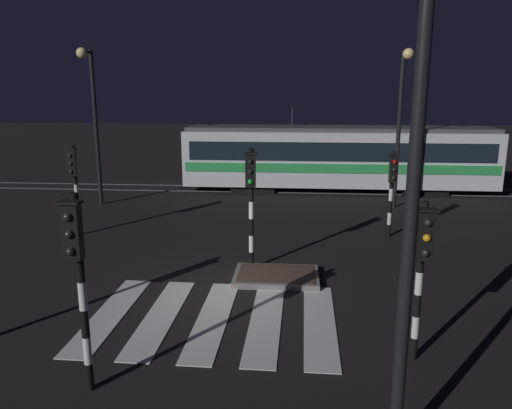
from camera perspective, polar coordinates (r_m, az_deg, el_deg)
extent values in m
plane|color=black|center=(13.03, -3.86, -9.99)|extent=(120.00, 120.00, 0.00)
cube|color=#59595E|center=(24.93, 0.30, 1.43)|extent=(80.00, 0.12, 0.03)
cube|color=#59595E|center=(26.33, 0.54, 2.08)|extent=(80.00, 0.12, 0.03)
cube|color=silver|center=(12.30, -16.42, -11.97)|extent=(0.76, 4.04, 0.02)
cube|color=silver|center=(11.92, -10.87, -12.49)|extent=(0.76, 4.04, 0.02)
cube|color=silver|center=(11.65, -4.99, -12.91)|extent=(0.76, 4.04, 0.02)
cube|color=silver|center=(11.51, 1.12, -13.21)|extent=(0.76, 4.04, 0.02)
cube|color=silver|center=(11.50, 7.33, -13.36)|extent=(0.76, 4.04, 0.02)
cube|color=slate|center=(13.79, 2.35, -8.27)|extent=(2.32, 1.61, 0.16)
cube|color=#4C382D|center=(13.76, 2.35, -7.92)|extent=(2.08, 1.45, 0.02)
cylinder|color=black|center=(18.84, -19.62, -2.61)|extent=(0.14, 0.14, 0.46)
cylinder|color=white|center=(18.73, -19.73, -1.26)|extent=(0.14, 0.14, 0.46)
cylinder|color=black|center=(18.62, -19.84, 0.11)|extent=(0.14, 0.14, 0.46)
cylinder|color=white|center=(18.53, -19.95, 1.49)|extent=(0.14, 0.14, 0.46)
cylinder|color=black|center=(18.45, -20.06, 2.89)|extent=(0.14, 0.14, 0.46)
cylinder|color=white|center=(18.37, -20.18, 4.29)|extent=(0.14, 0.14, 0.46)
cylinder|color=black|center=(18.31, -20.29, 5.71)|extent=(0.14, 0.14, 0.46)
cube|color=black|center=(18.21, -20.42, 4.48)|extent=(0.28, 0.20, 0.90)
sphere|color=black|center=(18.07, -20.64, 5.30)|extent=(0.14, 0.14, 0.14)
sphere|color=black|center=(18.11, -20.56, 4.43)|extent=(0.14, 0.14, 0.14)
sphere|color=black|center=(18.15, -20.49, 3.56)|extent=(0.14, 0.14, 0.14)
cube|color=black|center=(18.15, -20.55, 6.01)|extent=(0.36, 0.24, 0.04)
cylinder|color=black|center=(9.57, -18.60, -18.23)|extent=(0.14, 0.14, 0.50)
cylinder|color=white|center=(9.33, -18.83, -15.59)|extent=(0.14, 0.14, 0.50)
cylinder|color=black|center=(9.10, -19.07, -12.81)|extent=(0.14, 0.14, 0.50)
cylinder|color=white|center=(8.90, -19.32, -9.90)|extent=(0.14, 0.14, 0.50)
cylinder|color=black|center=(8.72, -19.57, -6.86)|extent=(0.14, 0.14, 0.50)
cylinder|color=white|center=(8.56, -19.83, -3.70)|extent=(0.14, 0.14, 0.50)
cylinder|color=black|center=(8.44, -20.10, -0.43)|extent=(0.14, 0.14, 0.50)
cube|color=black|center=(8.38, -20.39, -3.03)|extent=(0.28, 0.20, 0.90)
sphere|color=black|center=(8.21, -20.86, -1.36)|extent=(0.14, 0.14, 0.14)
sphere|color=black|center=(8.28, -20.70, -3.24)|extent=(0.14, 0.14, 0.14)
sphere|color=black|center=(8.36, -20.54, -5.08)|extent=(0.14, 0.14, 0.14)
cube|color=black|center=(8.26, -20.66, 0.24)|extent=(0.36, 0.24, 0.04)
cylinder|color=black|center=(18.18, 15.01, -2.89)|extent=(0.14, 0.14, 0.43)
cylinder|color=white|center=(18.07, 15.09, -1.58)|extent=(0.14, 0.14, 0.43)
cylinder|color=black|center=(17.97, 15.18, -0.24)|extent=(0.14, 0.14, 0.43)
cylinder|color=white|center=(17.88, 15.26, 1.10)|extent=(0.14, 0.14, 0.43)
cylinder|color=black|center=(17.79, 15.34, 2.46)|extent=(0.14, 0.14, 0.43)
cylinder|color=white|center=(17.72, 15.43, 3.83)|extent=(0.14, 0.14, 0.43)
cylinder|color=black|center=(17.66, 15.52, 5.22)|extent=(0.14, 0.14, 0.43)
cube|color=black|center=(17.55, 15.54, 3.90)|extent=(0.28, 0.20, 0.90)
sphere|color=red|center=(17.40, 15.66, 4.75)|extent=(0.14, 0.14, 0.14)
sphere|color=black|center=(17.44, 15.61, 3.84)|extent=(0.14, 0.14, 0.14)
sphere|color=black|center=(17.49, 15.55, 2.93)|extent=(0.14, 0.14, 0.14)
cube|color=black|center=(17.48, 15.64, 5.48)|extent=(0.36, 0.24, 0.04)
cylinder|color=black|center=(10.46, 17.68, -15.46)|extent=(0.14, 0.14, 0.45)
cylinder|color=white|center=(10.26, 17.86, -13.26)|extent=(0.14, 0.14, 0.45)
cylinder|color=black|center=(10.07, 18.04, -10.96)|extent=(0.14, 0.14, 0.45)
cylinder|color=white|center=(9.90, 18.23, -8.59)|extent=(0.14, 0.14, 0.45)
cylinder|color=black|center=(9.74, 18.42, -6.13)|extent=(0.14, 0.14, 0.45)
cylinder|color=white|center=(9.61, 18.62, -3.60)|extent=(0.14, 0.14, 0.45)
cylinder|color=black|center=(9.49, 18.81, -1.01)|extent=(0.14, 0.14, 0.45)
cube|color=black|center=(9.43, 18.89, -3.47)|extent=(0.28, 0.20, 0.90)
sphere|color=black|center=(9.25, 19.18, -2.01)|extent=(0.14, 0.14, 0.14)
sphere|color=orange|center=(9.33, 19.05, -3.67)|extent=(0.14, 0.14, 0.14)
sphere|color=black|center=(9.41, 18.92, -5.30)|extent=(0.14, 0.14, 0.14)
cube|color=black|center=(9.31, 19.12, -0.58)|extent=(0.36, 0.24, 0.04)
cylinder|color=black|center=(14.51, -0.54, -6.42)|extent=(0.14, 0.14, 0.50)
cylinder|color=white|center=(14.35, -0.54, -4.54)|extent=(0.14, 0.14, 0.50)
cylinder|color=black|center=(14.20, -0.55, -2.61)|extent=(0.14, 0.14, 0.50)
cylinder|color=white|center=(14.07, -0.55, -0.65)|extent=(0.14, 0.14, 0.50)
cylinder|color=black|center=(13.96, -0.56, 1.34)|extent=(0.14, 0.14, 0.50)
cylinder|color=white|center=(13.86, -0.56, 3.37)|extent=(0.14, 0.14, 0.50)
cylinder|color=black|center=(13.78, -0.57, 5.42)|extent=(0.14, 0.14, 0.50)
cube|color=black|center=(13.67, -0.63, 3.87)|extent=(0.28, 0.20, 0.90)
sphere|color=black|center=(13.52, -0.67, 4.97)|extent=(0.14, 0.14, 0.14)
sphere|color=black|center=(13.56, -0.67, 3.80)|extent=(0.14, 0.14, 0.14)
sphere|color=green|center=(13.61, -0.66, 2.63)|extent=(0.14, 0.14, 0.14)
cube|color=black|center=(13.60, -0.63, 5.91)|extent=(0.36, 0.24, 0.04)
cylinder|color=black|center=(22.11, 16.08, 8.03)|extent=(0.18, 0.18, 6.61)
cylinder|color=black|center=(21.63, 16.88, 16.39)|extent=(0.10, 0.90, 0.10)
sphere|color=#F9E08C|center=(21.19, 17.13, 16.23)|extent=(0.44, 0.44, 0.44)
cylinder|color=black|center=(23.04, -17.91, 8.20)|extent=(0.18, 0.18, 6.69)
cylinder|color=black|center=(22.60, -18.97, 16.29)|extent=(0.10, 0.90, 0.10)
sphere|color=#F9E08C|center=(22.18, -19.42, 16.12)|extent=(0.44, 0.44, 0.44)
cylinder|color=black|center=(6.60, 17.53, 0.46)|extent=(0.18, 0.18, 7.51)
cube|color=silver|center=(25.37, 9.37, 5.33)|extent=(15.36, 2.50, 2.70)
cube|color=green|center=(24.17, 9.58, 4.09)|extent=(15.06, 0.04, 0.44)
cube|color=green|center=(26.67, 9.12, 4.96)|extent=(15.06, 0.04, 0.44)
cube|color=black|center=(24.06, 9.65, 5.97)|extent=(14.59, 0.03, 0.90)
cube|color=#4C4C51|center=(25.21, 9.49, 8.59)|extent=(15.06, 2.30, 0.20)
cylinder|color=#262628|center=(25.09, 4.21, 9.86)|extent=(0.08, 0.08, 1.00)
cube|color=black|center=(26.31, 18.45, 1.73)|extent=(2.20, 2.00, 0.35)
cube|color=black|center=(25.62, -0.22, 2.13)|extent=(2.20, 2.00, 0.35)
sphere|color=#F9F2CC|center=(27.19, 25.83, 3.85)|extent=(0.24, 0.24, 0.24)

